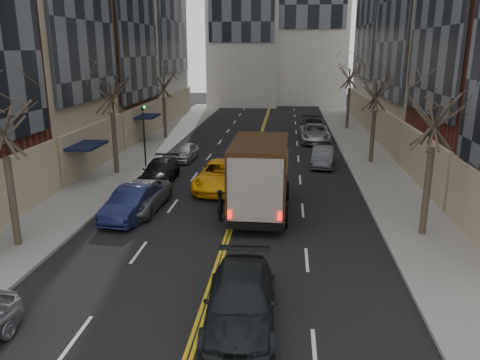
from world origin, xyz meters
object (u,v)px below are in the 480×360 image
object	(u,v)px
ups_truck	(260,176)
pedestrian	(221,205)
observer_sedan	(241,301)
taxi	(222,175)

from	to	relation	value
ups_truck	pedestrian	bearing A→B (deg)	-144.18
pedestrian	observer_sedan	bearing A→B (deg)	-169.35
observer_sedan	taxi	size ratio (longest dim) A/B	0.92
ups_truck	taxi	size ratio (longest dim) A/B	1.22
ups_truck	pedestrian	world-z (taller)	ups_truck
taxi	pedestrian	bearing A→B (deg)	-79.05
ups_truck	observer_sedan	size ratio (longest dim) A/B	1.33
taxi	pedestrian	xyz separation A→B (m)	(0.71, -5.53, -0.03)
observer_sedan	pedestrian	world-z (taller)	pedestrian
observer_sedan	pedestrian	xyz separation A→B (m)	(-1.88, 8.87, 0.02)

